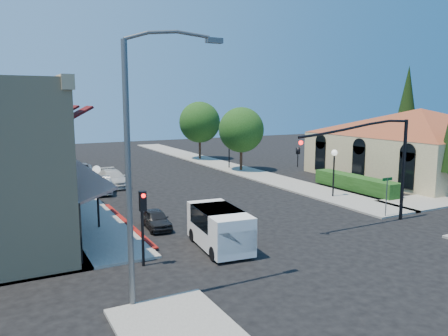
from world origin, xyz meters
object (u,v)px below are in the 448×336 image
lamppost_right_far (229,143)px  parked_car_d (82,170)px  secondary_signal (143,214)px  parked_car_b (102,185)px  lamppost_left_near (97,181)px  signal_mast_arm (378,154)px  cobra_streetlight (138,155)px  street_name_sign (387,190)px  lamppost_right_near (334,161)px  street_tree_a (241,130)px  conifer_far (407,107)px  lamppost_left_far (61,154)px  street_tree_b (200,122)px  parked_car_a (156,219)px  parked_car_c (112,178)px  white_van (220,226)px

lamppost_right_far → parked_car_d: size_ratio=0.80×
secondary_signal → parked_car_b: 16.42m
lamppost_left_near → signal_mast_arm: bearing=-24.4°
signal_mast_arm → cobra_streetlight: 15.45m
street_name_sign → lamppost_right_far: lamppost_right_far is taller
parked_car_b → parked_car_d: size_ratio=0.86×
street_name_sign → lamppost_right_near: (1.00, 5.80, 1.04)m
street_tree_a → lamppost_right_near: 14.08m
conifer_far → lamppost_right_near: bearing=-152.9°
lamppost_right_near → lamppost_right_far: 16.00m
street_name_sign → lamppost_left_far: lamppost_left_far is taller
lamppost_left_far → street_tree_a: bearing=0.0°
lamppost_left_far → street_name_sign: bearing=-51.1°
secondary_signal → lamppost_left_near: bearing=94.3°
street_tree_b → secondary_signal: (-16.80, -30.59, -2.23)m
street_tree_a → cobra_streetlight: (-17.95, -24.00, 1.07)m
conifer_far → lamppost_right_near: size_ratio=3.08×
parked_car_a → parked_car_b: 10.99m
lamppost_left_far → parked_car_a: lamppost_left_far is taller
secondary_signal → parked_car_d: size_ratio=0.75×
lamppost_right_far → parked_car_d: (-14.70, 2.00, -2.12)m
street_tree_a → lamppost_right_near: street_tree_a is taller
lamppost_right_far → parked_car_c: bearing=-163.3°
street_tree_a → street_name_sign: street_tree_a is taller
cobra_streetlight → lamppost_left_far: bearing=88.5°
signal_mast_arm → white_van: signal_mast_arm is taller
cobra_streetlight → lamppost_right_near: (17.65, 10.00, -2.53)m
street_tree_b → parked_car_b: 21.13m
conifer_far → parked_car_a: conifer_far is taller
lamppost_left_near → parked_car_b: size_ratio=0.93×
conifer_far → lamppost_right_far: bearing=162.9°
cobra_streetlight → lamppost_left_near: size_ratio=2.61×
lamppost_left_near → parked_car_a: lamppost_left_near is taller
lamppost_left_far → parked_car_d: (2.30, 4.00, -2.12)m
signal_mast_arm → lamppost_left_far: bearing=125.0°
street_tree_a → lamppost_left_near: street_tree_a is taller
street_tree_a → street_tree_b: (0.00, 10.00, 0.35)m
white_van → lamppost_right_near: bearing=25.7°
white_van → parked_car_d: bearing=95.1°
cobra_streetlight → lamppost_right_far: cobra_streetlight is taller
signal_mast_arm → lamppost_left_near: size_ratio=2.24×
street_tree_b → white_van: (-12.85, -30.05, -3.42)m
secondary_signal → parked_car_d: secondary_signal is taller
secondary_signal → lamppost_left_far: (-0.50, 20.59, 0.42)m
white_van → parked_car_b: 15.84m
conifer_far → secondary_signal: size_ratio=3.31×
street_name_sign → white_van: 11.56m
secondary_signal → lamppost_left_far: lamppost_left_far is taller
lamppost_left_far → parked_car_c: 4.68m
conifer_far → street_tree_b: (-19.20, 14.00, -1.82)m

